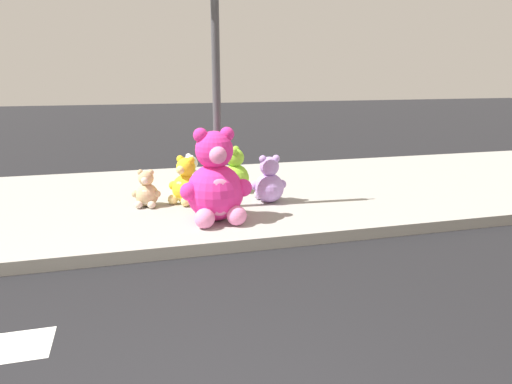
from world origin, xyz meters
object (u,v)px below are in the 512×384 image
Objects in this scene: sign_pole at (216,85)px; plush_lime at (234,174)px; plush_white at (190,176)px; plush_pink_large at (216,184)px; plush_lavender at (269,183)px; plush_yellow at (186,184)px; plush_tan at (146,192)px.

plush_lime is at bearing 63.98° from sign_pole.
sign_pole is 5.30× the size of plush_white.
plush_pink_large is 1.54m from plush_lime.
plush_lavender is at bearing -63.67° from plush_lime.
plush_lavender is (1.20, -0.26, 0.00)m from plush_yellow.
plush_lime is at bearing 20.29° from plush_tan.
plush_white reaches higher than plush_tan.
sign_pole is 1.69m from plush_lime.
plush_tan is (-1.39, -0.52, -0.08)m from plush_lime.
sign_pole reaches higher than plush_tan.
plush_lime is 0.72m from plush_white.
plush_yellow is (-0.42, 0.36, -1.42)m from sign_pole.
plush_white is at bearing 163.14° from plush_lime.
plush_pink_large reaches higher than plush_tan.
plush_yellow is at bearing 3.40° from plush_tan.
plush_yellow is 1.22m from plush_lavender.
plush_lime reaches higher than plush_yellow.
plush_lime is 1.35× the size of plush_tan.
plush_tan is at bearing -159.71° from plush_lime.
plush_lavender is (0.37, -0.74, -0.01)m from plush_lime.
plush_white is (-0.13, 1.63, -0.24)m from plush_pink_large.
plush_lavender reaches higher than plush_white.
sign_pole is 4.54× the size of plush_lavender.
plush_white is 1.12× the size of plush_tan.
plush_lime is (0.83, 0.48, 0.01)m from plush_yellow.
plush_pink_large is at bearing -47.43° from plush_tan.
sign_pole is 4.40× the size of plush_lime.
plush_yellow is 0.71m from plush_white.
plush_lavender is 1.77m from plush_tan.
plush_pink_large is (-0.15, -0.59, -1.22)m from sign_pole.
plush_tan is at bearing -134.49° from plush_white.
plush_tan is at bearing 132.57° from plush_pink_large.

